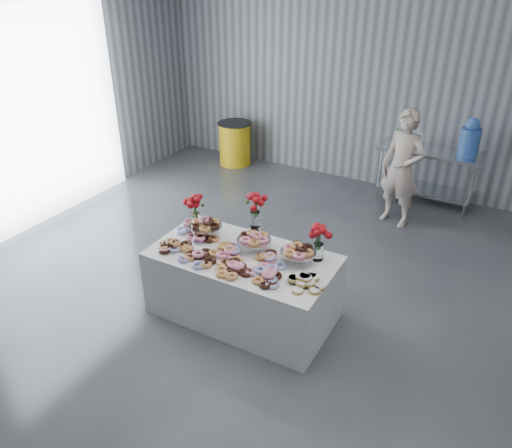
{
  "coord_description": "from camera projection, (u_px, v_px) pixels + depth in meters",
  "views": [
    {
      "loc": [
        1.99,
        -3.29,
        3.47
      ],
      "look_at": [
        -0.27,
        0.67,
        0.98
      ],
      "focal_mm": 35.0,
      "sensor_mm": 36.0,
      "label": 1
    }
  ],
  "objects": [
    {
      "name": "danish_pile",
      "position": [
        304.0,
        279.0,
        4.63
      ],
      "size": [
        0.48,
        0.48,
        0.11
      ],
      "primitive_type": null,
      "color": "silver",
      "rests_on": "display_table"
    },
    {
      "name": "donut_mounds",
      "position": [
        240.0,
        254.0,
        5.04
      ],
      "size": [
        1.81,
        0.82,
        0.09
      ],
      "primitive_type": null,
      "rotation": [
        0.0,
        0.0,
        0.01
      ],
      "color": "#BC8E45",
      "rests_on": "display_table"
    },
    {
      "name": "bouquet_right",
      "position": [
        319.0,
        234.0,
        4.88
      ],
      "size": [
        0.26,
        0.26,
        0.42
      ],
      "color": "white",
      "rests_on": "display_table"
    },
    {
      "name": "trash_barrel",
      "position": [
        235.0,
        143.0,
        9.13
      ],
      "size": [
        0.61,
        0.61,
        0.78
      ],
      "rotation": [
        0.0,
        0.0,
        -0.28
      ],
      "color": "gold",
      "rests_on": "ground"
    },
    {
      "name": "prep_table",
      "position": [
        428.0,
        167.0,
        7.53
      ],
      "size": [
        1.5,
        0.6,
        0.9
      ],
      "color": "silver",
      "rests_on": "ground"
    },
    {
      "name": "cake_stand_right",
      "position": [
        298.0,
        251.0,
        4.91
      ],
      "size": [
        0.36,
        0.36,
        0.17
      ],
      "color": "silver",
      "rests_on": "display_table"
    },
    {
      "name": "bouquet_left",
      "position": [
        195.0,
        204.0,
        5.47
      ],
      "size": [
        0.26,
        0.26,
        0.42
      ],
      "color": "white",
      "rests_on": "display_table"
    },
    {
      "name": "person",
      "position": [
        402.0,
        169.0,
        6.91
      ],
      "size": [
        0.69,
        0.53,
        1.67
      ],
      "primitive_type": "imported",
      "rotation": [
        0.0,
        0.0,
        -0.24
      ],
      "color": "#CC8C93",
      "rests_on": "ground"
    },
    {
      "name": "cake_stand_mid",
      "position": [
        254.0,
        238.0,
        5.12
      ],
      "size": [
        0.36,
        0.36,
        0.17
      ],
      "color": "silver",
      "rests_on": "display_table"
    },
    {
      "name": "ground",
      "position": [
        246.0,
        343.0,
        5.04
      ],
      "size": [
        9.0,
        9.0,
        0.0
      ],
      "primitive_type": "plane",
      "color": "#323439",
      "rests_on": "ground"
    },
    {
      "name": "cake_stand_left",
      "position": [
        206.0,
        225.0,
        5.38
      ],
      "size": [
        0.36,
        0.36,
        0.17
      ],
      "color": "silver",
      "rests_on": "display_table"
    },
    {
      "name": "water_jug",
      "position": [
        470.0,
        139.0,
        7.06
      ],
      "size": [
        0.28,
        0.28,
        0.55
      ],
      "color": "#3E72D3",
      "rests_on": "prep_table"
    },
    {
      "name": "bouquet_center",
      "position": [
        255.0,
        208.0,
        5.2
      ],
      "size": [
        0.26,
        0.26,
        0.57
      ],
      "color": "silver",
      "rests_on": "display_table"
    },
    {
      "name": "drink_bottles",
      "position": [
        409.0,
        139.0,
        7.4
      ],
      "size": [
        0.54,
        0.08,
        0.27
      ],
      "primitive_type": null,
      "color": "#268C33",
      "rests_on": "prep_table"
    },
    {
      "name": "room_walls",
      "position": [
        218.0,
        72.0,
        3.95
      ],
      "size": [
        8.04,
        9.04,
        4.02
      ],
      "color": "gray",
      "rests_on": "ground"
    },
    {
      "name": "display_table",
      "position": [
        243.0,
        285.0,
        5.28
      ],
      "size": [
        1.91,
        1.02,
        0.75
      ],
      "primitive_type": "cube",
      "rotation": [
        0.0,
        0.0,
        0.01
      ],
      "color": "white",
      "rests_on": "ground"
    }
  ]
}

